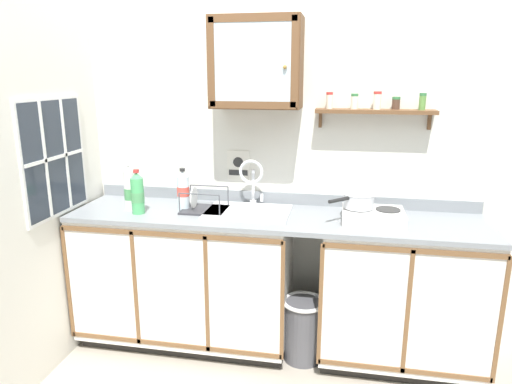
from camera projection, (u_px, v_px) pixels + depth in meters
back_wall at (281, 162)px, 3.14m from camera, size 3.26×0.07×2.46m
side_wall_left at (5, 188)px, 2.46m from camera, size 0.05×3.51×2.46m
lower_cabinet_run at (186, 278)px, 3.15m from camera, size 1.43×0.58×0.92m
lower_cabinet_run_right at (401, 296)px, 2.90m from camera, size 1.01×0.58×0.92m
countertop at (274, 217)px, 2.92m from camera, size 2.62×0.60×0.03m
backsplash at (280, 198)px, 3.17m from camera, size 2.62×0.02×0.08m
sink at (248, 214)px, 2.99m from camera, size 0.54×0.45×0.43m
hot_plate_stove at (373, 215)px, 2.80m from camera, size 0.37×0.30×0.07m
saucepan at (358, 200)px, 2.81m from camera, size 0.28×0.27×0.09m
bottle_water_clear_0 at (183, 191)px, 3.01m from camera, size 0.08×0.08×0.28m
bottle_soda_green_1 at (138, 194)px, 2.93m from camera, size 0.08×0.08×0.29m
bottle_opaque_white_2 at (130, 189)px, 3.00m from camera, size 0.08×0.08×0.32m
dish_rack at (203, 207)px, 3.01m from camera, size 0.28×0.24×0.16m
wall_cabinet at (257, 63)px, 2.85m from camera, size 0.56×0.31×0.55m
spice_shelf at (375, 109)px, 2.86m from camera, size 0.73×0.14×0.23m
warning_sign at (238, 166)px, 3.18m from camera, size 0.16×0.01×0.21m
window at (54, 157)px, 2.81m from camera, size 0.03×0.62×0.73m
trash_bin at (303, 328)px, 2.99m from camera, size 0.28×0.28×0.42m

